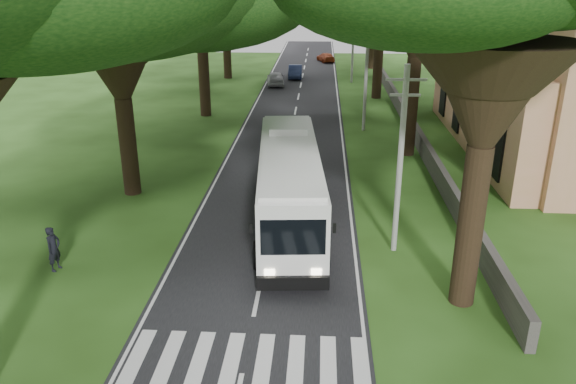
{
  "coord_description": "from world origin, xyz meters",
  "views": [
    {
      "loc": [
        2.2,
        -16.11,
        11.29
      ],
      "look_at": [
        0.83,
        7.02,
        2.2
      ],
      "focal_mm": 35.0,
      "sensor_mm": 36.0,
      "label": 1
    }
  ],
  "objects": [
    {
      "name": "ground",
      "position": [
        0.0,
        0.0,
        0.0
      ],
      "size": [
        140.0,
        140.0,
        0.0
      ],
      "primitive_type": "plane",
      "color": "#254413",
      "rests_on": "ground"
    },
    {
      "name": "road",
      "position": [
        0.0,
        25.0,
        0.01
      ],
      "size": [
        8.0,
        120.0,
        0.04
      ],
      "primitive_type": "cube",
      "color": "black",
      "rests_on": "ground"
    },
    {
      "name": "crosswalk",
      "position": [
        0.0,
        -2.0,
        0.0
      ],
      "size": [
        8.0,
        3.0,
        0.01
      ],
      "primitive_type": "cube",
      "color": "silver",
      "rests_on": "ground"
    },
    {
      "name": "property_wall",
      "position": [
        9.0,
        24.0,
        0.6
      ],
      "size": [
        0.35,
        50.0,
        1.2
      ],
      "primitive_type": "cube",
      "color": "#383533",
      "rests_on": "ground"
    },
    {
      "name": "church",
      "position": [
        17.86,
        21.55,
        4.91
      ],
      "size": [
        14.0,
        24.0,
        11.6
      ],
      "color": "tan",
      "rests_on": "ground"
    },
    {
      "name": "pole_near",
      "position": [
        5.5,
        6.0,
        4.18
      ],
      "size": [
        1.6,
        0.24,
        8.0
      ],
      "color": "gray",
      "rests_on": "ground"
    },
    {
      "name": "pole_mid",
      "position": [
        5.5,
        26.0,
        4.18
      ],
      "size": [
        1.6,
        0.24,
        8.0
      ],
      "color": "gray",
      "rests_on": "ground"
    },
    {
      "name": "pole_far",
      "position": [
        5.5,
        46.0,
        4.18
      ],
      "size": [
        1.6,
        0.24,
        8.0
      ],
      "color": "gray",
      "rests_on": "ground"
    },
    {
      "name": "coach_bus",
      "position": [
        0.8,
        8.5,
        2.06
      ],
      "size": [
        3.81,
        13.13,
        3.82
      ],
      "rotation": [
        0.0,
        0.0,
        0.08
      ],
      "color": "white",
      "rests_on": "ground"
    },
    {
      "name": "distant_car_a",
      "position": [
        -2.69,
        43.65,
        0.77
      ],
      "size": [
        2.24,
        4.52,
        1.48
      ],
      "primitive_type": "imported",
      "rotation": [
        0.0,
        0.0,
        3.26
      ],
      "color": "#9C9B9F",
      "rests_on": "road"
    },
    {
      "name": "distant_car_b",
      "position": [
        -0.8,
        48.34,
        0.74
      ],
      "size": [
        1.6,
        4.36,
        1.43
      ],
      "primitive_type": "imported",
      "rotation": [
        0.0,
        0.0,
        0.02
      ],
      "color": "#222C4F",
      "rests_on": "road"
    },
    {
      "name": "distant_car_c",
      "position": [
        2.71,
        61.1,
        0.61
      ],
      "size": [
        2.76,
        4.32,
        1.17
      ],
      "primitive_type": "imported",
      "rotation": [
        0.0,
        0.0,
        3.45
      ],
      "color": "#993816",
      "rests_on": "road"
    },
    {
      "name": "pedestrian",
      "position": [
        -8.4,
        3.42,
        0.94
      ],
      "size": [
        0.6,
        0.78,
        1.88
      ],
      "primitive_type": "imported",
      "rotation": [
        0.0,
        0.0,
        1.33
      ],
      "color": "black",
      "rests_on": "ground"
    }
  ]
}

